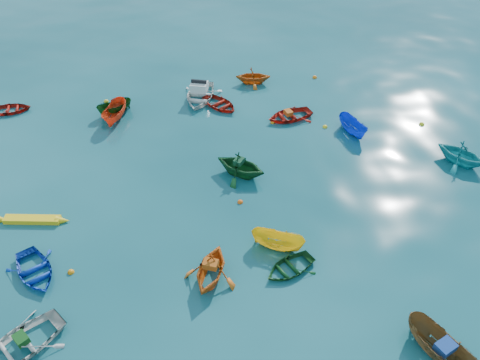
{
  "coord_description": "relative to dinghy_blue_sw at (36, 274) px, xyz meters",
  "views": [
    {
      "loc": [
        -2.96,
        -15.53,
        17.51
      ],
      "look_at": [
        0.0,
        5.0,
        0.4
      ],
      "focal_mm": 35.0,
      "sensor_mm": 36.0,
      "label": 1
    }
  ],
  "objects": [
    {
      "name": "ground",
      "position": [
        10.5,
        0.07,
        0.0
      ],
      "size": [
        160.0,
        160.0,
        0.0
      ],
      "primitive_type": "plane",
      "color": "#093C45",
      "rests_on": "ground"
    },
    {
      "name": "dinghy_blue_sw",
      "position": [
        0.0,
        0.0,
        0.0
      ],
      "size": [
        3.44,
        3.8,
        0.65
      ],
      "primitive_type": "imported",
      "rotation": [
        0.0,
        0.0,
        0.5
      ],
      "color": "#0E39B4",
      "rests_on": "ground"
    },
    {
      "name": "dinghy_white_near",
      "position": [
        0.18,
        -3.88,
        0.0
      ],
      "size": [
        4.41,
        4.24,
        0.74
      ],
      "primitive_type": "imported",
      "rotation": [
        0.0,
        0.0,
        -0.9
      ],
      "color": "silver",
      "rests_on": "ground"
    },
    {
      "name": "sampan_brown_mid",
      "position": [
        16.87,
        -6.63,
        0.0
      ],
      "size": [
        2.42,
        3.51,
        1.27
      ],
      "primitive_type": "imported",
      "rotation": [
        0.0,
        0.0,
        0.4
      ],
      "color": "brown",
      "rests_on": "ground"
    },
    {
      "name": "dinghy_orange_w",
      "position": [
        8.2,
        -1.42,
        0.0
      ],
      "size": [
        3.45,
        3.67,
        1.54
      ],
      "primitive_type": "imported",
      "rotation": [
        0.0,
        0.0,
        -0.39
      ],
      "color": "#D65C14",
      "rests_on": "ground"
    },
    {
      "name": "sampan_yellow_mid",
      "position": [
        11.67,
        0.02,
        0.0
      ],
      "size": [
        2.91,
        2.18,
        1.06
      ],
      "primitive_type": "imported",
      "rotation": [
        0.0,
        0.0,
        1.09
      ],
      "color": "yellow",
      "rests_on": "ground"
    },
    {
      "name": "dinghy_green_e",
      "position": [
        11.93,
        -1.46,
        0.0
      ],
      "size": [
        3.18,
        2.84,
        0.55
      ],
      "primitive_type": "imported",
      "rotation": [
        0.0,
        0.0,
        -1.12
      ],
      "color": "#10461B",
      "rests_on": "ground"
    },
    {
      "name": "dinghy_cyan_se",
      "position": [
        24.16,
        5.26,
        0.0
      ],
      "size": [
        3.95,
        4.02,
        1.6
      ],
      "primitive_type": "imported",
      "rotation": [
        0.0,
        0.0,
        0.66
      ],
      "color": "teal",
      "rests_on": "ground"
    },
    {
      "name": "dinghy_red_nw",
      "position": [
        -4.58,
        15.53,
        0.0
      ],
      "size": [
        2.99,
        2.24,
        0.59
      ],
      "primitive_type": "imported",
      "rotation": [
        0.0,
        0.0,
        1.64
      ],
      "color": "#9D150D",
      "rests_on": "ground"
    },
    {
      "name": "sampan_orange_n",
      "position": [
        2.96,
        13.34,
        0.0
      ],
      "size": [
        2.01,
        3.37,
        1.22
      ],
      "primitive_type": "imported",
      "rotation": [
        0.0,
        0.0,
        -0.28
      ],
      "color": "#EA3E16",
      "rests_on": "ground"
    },
    {
      "name": "dinghy_green_n",
      "position": [
        10.67,
        6.04,
        0.0
      ],
      "size": [
        4.07,
        3.99,
        1.63
      ],
      "primitive_type": "imported",
      "rotation": [
        0.0,
        0.0,
        0.93
      ],
      "color": "#114C20",
      "rests_on": "ground"
    },
    {
      "name": "dinghy_red_ne",
      "position": [
        14.96,
        11.8,
        0.0
      ],
      "size": [
        3.78,
        3.13,
        0.68
      ],
      "primitive_type": "imported",
      "rotation": [
        0.0,
        0.0,
        -1.3
      ],
      "color": "red",
      "rests_on": "ground"
    },
    {
      "name": "sampan_blue_far",
      "position": [
        18.72,
        9.42,
        0.0
      ],
      "size": [
        1.71,
        3.02,
        1.1
      ],
      "primitive_type": "imported",
      "rotation": [
        0.0,
        0.0,
        0.24
      ],
      "color": "blue",
      "rests_on": "ground"
    },
    {
      "name": "dinghy_red_far",
      "position": [
        10.31,
        14.07,
        0.0
      ],
      "size": [
        3.61,
        3.82,
        0.64
      ],
      "primitive_type": "imported",
      "rotation": [
        0.0,
        0.0,
        0.62
      ],
      "color": "#A2190D",
      "rests_on": "ground"
    },
    {
      "name": "dinghy_orange_far",
      "position": [
        13.28,
        17.26,
        0.0
      ],
      "size": [
        2.96,
        2.65,
        1.41
      ],
      "primitive_type": "imported",
      "rotation": [
        0.0,
        0.0,
        1.44
      ],
      "color": "#C25612",
      "rests_on": "ground"
    },
    {
      "name": "sampan_green_far",
      "position": [
        2.86,
        14.28,
        0.0
      ],
      "size": [
        2.73,
        2.0,
        0.99
      ],
      "primitive_type": "imported",
      "rotation": [
        0.0,
        0.0,
        -1.11
      ],
      "color": "#0F4214",
      "rests_on": "ground"
    },
    {
      "name": "kayak_yellow",
      "position": [
        -0.83,
        3.7,
        0.0
      ],
      "size": [
        3.71,
        1.13,
        0.36
      ],
      "primitive_type": null,
      "rotation": [
        0.0,
        0.0,
        1.41
      ],
      "color": "yellow",
      "rests_on": "ground"
    },
    {
      "name": "motorboat_white",
      "position": [
        8.97,
        15.42,
        0.0
      ],
      "size": [
        4.06,
        4.82,
        1.45
      ],
      "primitive_type": "imported",
      "rotation": [
        0.0,
        0.0,
        -0.31
      ],
      "color": "silver",
      "rests_on": "ground"
    },
    {
      "name": "tarp_green_a",
      "position": [
        0.26,
        -3.82,
        0.52
      ],
      "size": [
        0.76,
        0.78,
        0.3
      ],
      "primitive_type": "cube",
      "rotation": [
        0.0,
        0.0,
        -0.9
      ],
      "color": "#124B18",
      "rests_on": "dinghy_white_near"
    },
    {
      "name": "tarp_blue_a",
      "position": [
        16.92,
        -6.77,
        0.82
      ],
      "size": [
        0.92,
        0.82,
        0.37
      ],
      "primitive_type": "cube",
      "rotation": [
        0.0,
        0.0,
        0.4
      ],
      "color": "navy",
      "rests_on": "sampan_brown_mid"
    },
    {
      "name": "tarp_orange_a",
      "position": [
        8.21,
        -1.37,
        0.93
      ],
      "size": [
        0.8,
        0.72,
        0.32
      ],
      "primitive_type": "cube",
      "rotation": [
        0.0,
        0.0,
        -0.39
      ],
      "color": "#B55012",
      "rests_on": "dinghy_orange_w"
    },
    {
      "name": "tarp_green_b",
      "position": [
        10.59,
        6.1,
        0.97
      ],
      "size": [
        0.76,
        0.79,
        0.31
      ],
      "primitive_type": "cube",
      "rotation": [
        0.0,
        0.0,
        0.93
      ],
      "color": "#0F3F23",
      "rests_on": "dinghy_green_n"
    },
    {
      "name": "tarp_orange_b",
      "position": [
        14.86,
        11.78,
        0.49
      ],
      "size": [
        0.6,
        0.71,
        0.29
      ],
      "primitive_type": "cube",
      "rotation": [
        0.0,
        0.0,
        -1.3
      ],
      "color": "#C25013",
      "rests_on": "dinghy_red_ne"
    },
    {
      "name": "buoy_or_a",
      "position": [
        1.63,
        -0.14,
        0.0
      ],
      "size": [
        0.32,
        0.32,
        0.32
      ],
      "primitive_type": "sphere",
      "color": "orange",
      "rests_on": "ground"
    },
    {
      "name": "buoy_or_c",
      "position": [
        10.3,
        3.61,
        0.0
      ],
      "size": [
        0.32,
        0.32,
        0.32
      ],
      "primitive_type": "sphere",
      "color": "#F6570D",
      "rests_on": "ground"
    },
    {
      "name": "buoy_ye_c",
      "position": [
        17.13,
        10.33,
        0.0
      ],
      "size": [
        0.34,
        0.34,
        0.34
      ],
      "primitive_type": "sphere",
      "color": "yellow",
      "rests_on": "ground"
    },
    {
      "name": "buoy_or_d",
      "position": [
        13.69,
        11.4,
        0.0
      ],
      "size": [
        0.33,
        0.33,
        0.33
      ],
      "primitive_type": "sphere",
      "color": "orange",
      "rests_on": "ground"
    },
    {
      "name": "buoy_ye_d",
      "position": [
        2.08,
        15.97,
        0.0
      ],
      "size": [
        0.36,
        0.36,
        0.36
      ],
      "primitive_type": "sphere",
      "color": "yellow",
      "rests_on": "ground"
    },
    {
      "name": "buoy_or_e",
      "position": [
        18.34,
        17.45,
        0.0
      ],
      "size": [
        0.37,
        0.37,
        0.37
      ],
      "primitive_type": "sphere",
      "color": "orange",
      "rests_on": "ground"
    },
    {
      "name": "buoy_ye_e",
      "position": [
        23.8,
        9.69,
        0.0
      ],
      "size": [
        0.38,
        0.38,
        0.38
      ],
      "primitive_type": "sphere",
      "color": "yellow",
      "rests_on": "ground"
    }
  ]
}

